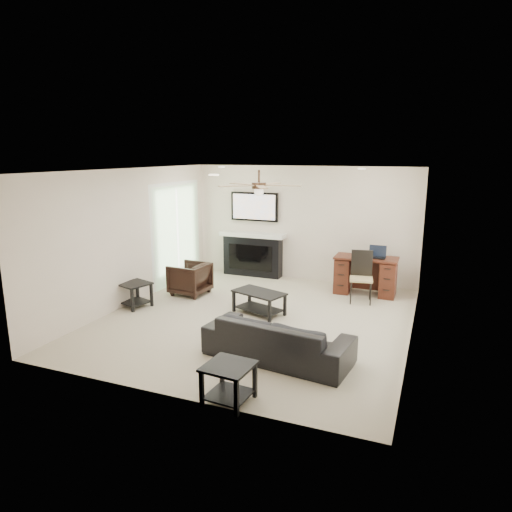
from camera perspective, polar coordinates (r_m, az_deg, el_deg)
The scene contains 10 objects.
room_shell at distance 7.46m, azimuth 1.64°, elevation 4.42°, with size 5.50×5.54×2.52m.
sofa at distance 6.31m, azimuth 2.72°, elevation -10.30°, with size 2.01×0.78×0.59m, color black.
armchair at distance 9.19m, azimuth -8.28°, elevation -2.82°, with size 0.68×0.70×0.64m, color black.
coffee_table at distance 8.04m, azimuth 0.38°, elevation -5.85°, with size 0.90×0.50×0.40m, color black.
end_table_near at distance 5.35m, azimuth -3.42°, elevation -15.61°, with size 0.52×0.52×0.45m, color black.
end_table_left at distance 8.68m, azimuth -14.89°, elevation -4.72°, with size 0.50×0.50×0.45m, color black.
fireplace_unit at distance 10.35m, azimuth -0.46°, elevation 2.67°, with size 1.52×0.34×1.91m, color black.
desk at distance 9.35m, azimuth 13.52°, elevation -2.39°, with size 1.22×0.56×0.76m, color #3A1E0E.
desk_chair at distance 8.80m, azimuth 13.02°, elevation -2.61°, with size 0.42×0.44×0.97m, color black.
laptop at distance 9.19m, azimuth 14.89°, elevation 0.45°, with size 0.33×0.24×0.23m, color black.
Camera 1 is at (2.73, -6.86, 2.76)m, focal length 32.00 mm.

